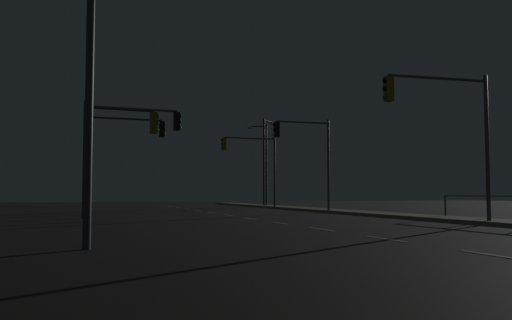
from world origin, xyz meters
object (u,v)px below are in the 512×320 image
Objects in this scene: traffic_light_mid_left at (444,115)px; traffic_light_near_right at (120,143)px; traffic_light_far_center at (120,139)px; street_lamp_far_end at (86,22)px; traffic_light_mid_right at (128,136)px; street_lamp_corner at (266,153)px; traffic_light_far_left at (306,146)px; traffic_light_far_right at (252,156)px; street_lamp_median at (263,157)px.

traffic_light_mid_left reaches higher than traffic_light_near_right.
traffic_light_near_right is at bearing 85.88° from traffic_light_far_center.
traffic_light_near_right reaches higher than traffic_light_far_center.
traffic_light_near_right is 0.69× the size of street_lamp_far_end.
street_lamp_corner is at bearing 53.19° from traffic_light_mid_right.
traffic_light_near_right is (-11.26, 0.87, -0.08)m from traffic_light_far_left.
traffic_light_far_left reaches higher than traffic_light_far_right.
traffic_light_far_right reaches higher than traffic_light_near_right.
street_lamp_far_end reaches higher than street_lamp_median.
traffic_light_mid_right is at bearing -126.81° from street_lamp_corner.
traffic_light_far_left is at bearing 30.85° from traffic_light_far_center.
street_lamp_median reaches higher than traffic_light_far_right.
street_lamp_corner is (13.43, 17.95, 0.71)m from traffic_light_mid_right.
street_lamp_median is (14.07, 21.96, 0.91)m from traffic_light_far_center.
traffic_light_far_left reaches higher than traffic_light_mid_left.
traffic_light_far_center is 0.71× the size of street_lamp_median.
street_lamp_median is 0.94× the size of street_lamp_corner.
traffic_light_near_right is (-11.16, 14.65, -0.12)m from traffic_light_mid_left.
street_lamp_median is at bearing 65.38° from street_lamp_far_end.
traffic_light_mid_right is at bearing -161.41° from traffic_light_far_left.
traffic_light_far_center is at bearing -100.53° from traffic_light_mid_right.
traffic_light_mid_right is 4.65m from traffic_light_near_right.
traffic_light_mid_left is 0.79× the size of street_lamp_median.
traffic_light_far_left is 0.75× the size of street_lamp_corner.
street_lamp_far_end is (-1.54, -12.10, 1.34)m from traffic_light_far_center.
street_lamp_far_end is 1.09× the size of street_lamp_corner.
street_lamp_median is at bearing 87.57° from street_lamp_corner.
traffic_light_far_right is at bearing 39.10° from traffic_light_near_right.
street_lamp_median is (2.24, 14.89, 0.31)m from traffic_light_far_left.
traffic_light_mid_left reaches higher than traffic_light_mid_right.
traffic_light_far_left is at bearing -4.44° from traffic_light_near_right.
traffic_light_far_left is 14.35m from street_lamp_corner.
traffic_light_mid_left is 0.75× the size of street_lamp_corner.
traffic_light_mid_right is 15.57m from street_lamp_far_end.
street_lamp_corner is at bearing 85.28° from traffic_light_mid_left.
traffic_light_mid_right is (-11.12, 10.00, -0.18)m from traffic_light_mid_left.
street_lamp_corner reaches higher than traffic_light_mid_left.
traffic_light_far_right is at bearing -120.70° from street_lamp_corner.
traffic_light_far_center is 0.89× the size of traffic_light_mid_left.
traffic_light_far_left reaches higher than traffic_light_mid_right.
street_lamp_corner is (2.70, 4.54, 0.59)m from traffic_light_far_right.
traffic_light_far_center is 0.67× the size of street_lamp_corner.
street_lamp_corner is at bearing 44.63° from traffic_light_near_right.
street_lamp_far_end is at bearing -97.24° from traffic_light_far_center.
street_lamp_far_end is (-12.88, -28.80, 0.77)m from traffic_light_far_right.
traffic_light_mid_right is at bearing -125.80° from street_lamp_median.
traffic_light_far_right is 13.88m from traffic_light_near_right.
street_lamp_median is (2.73, 5.26, 0.33)m from traffic_light_far_right.
traffic_light_far_center is 13.53m from traffic_light_mid_left.
street_lamp_corner is (2.31, 27.95, 0.53)m from traffic_light_mid_left.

